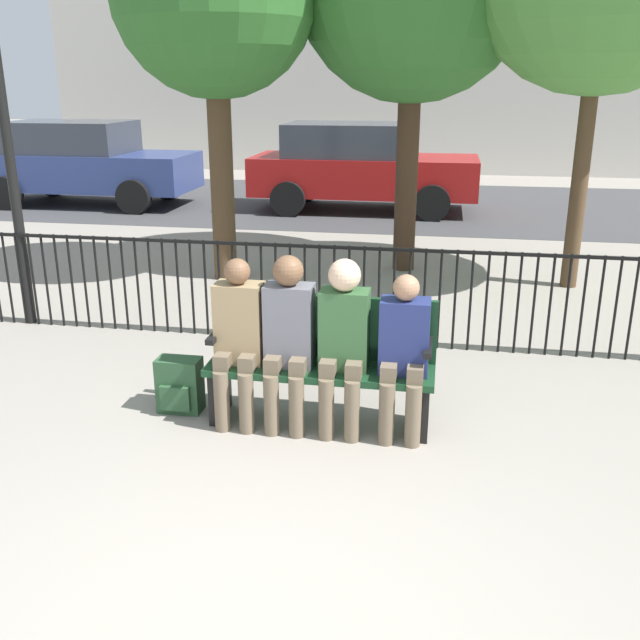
{
  "coord_description": "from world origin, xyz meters",
  "views": [
    {
      "loc": [
        0.8,
        -2.41,
        2.4
      ],
      "look_at": [
        0.0,
        2.24,
        0.8
      ],
      "focal_mm": 40.0,
      "sensor_mm": 36.0,
      "label": 1
    }
  ],
  "objects_px": {
    "park_bench": "(322,357)",
    "backpack": "(180,386)",
    "seated_person_2": "(343,336)",
    "seated_person_0": "(238,334)",
    "parked_car_0": "(83,162)",
    "seated_person_3": "(404,349)",
    "seated_person_1": "(288,333)",
    "parked_car_1": "(360,166)"
  },
  "relations": [
    {
      "from": "seated_person_3",
      "to": "parked_car_0",
      "type": "xyz_separation_m",
      "value": [
        -6.86,
        8.75,
        0.2
      ]
    },
    {
      "from": "backpack",
      "to": "seated_person_2",
      "type": "bearing_deg",
      "value": -3.23
    },
    {
      "from": "seated_person_0",
      "to": "seated_person_2",
      "type": "relative_size",
      "value": 0.98
    },
    {
      "from": "seated_person_3",
      "to": "seated_person_1",
      "type": "bearing_deg",
      "value": 179.62
    },
    {
      "from": "park_bench",
      "to": "seated_person_3",
      "type": "bearing_deg",
      "value": -12.4
    },
    {
      "from": "seated_person_1",
      "to": "parked_car_1",
      "type": "distance_m",
      "value": 9.01
    },
    {
      "from": "backpack",
      "to": "parked_car_0",
      "type": "bearing_deg",
      "value": 120.89
    },
    {
      "from": "seated_person_1",
      "to": "parked_car_0",
      "type": "bearing_deg",
      "value": 124.68
    },
    {
      "from": "seated_person_0",
      "to": "backpack",
      "type": "xyz_separation_m",
      "value": [
        -0.5,
        0.07,
        -0.47
      ]
    },
    {
      "from": "park_bench",
      "to": "seated_person_1",
      "type": "height_order",
      "value": "seated_person_1"
    },
    {
      "from": "seated_person_0",
      "to": "seated_person_2",
      "type": "bearing_deg",
      "value": 0.11
    },
    {
      "from": "backpack",
      "to": "parked_car_0",
      "type": "relative_size",
      "value": 0.1
    },
    {
      "from": "seated_person_0",
      "to": "seated_person_1",
      "type": "height_order",
      "value": "seated_person_1"
    },
    {
      "from": "park_bench",
      "to": "parked_car_0",
      "type": "relative_size",
      "value": 0.39
    },
    {
      "from": "parked_car_1",
      "to": "seated_person_0",
      "type": "bearing_deg",
      "value": -88.73
    },
    {
      "from": "seated_person_1",
      "to": "backpack",
      "type": "height_order",
      "value": "seated_person_1"
    },
    {
      "from": "park_bench",
      "to": "backpack",
      "type": "bearing_deg",
      "value": -177.12
    },
    {
      "from": "park_bench",
      "to": "backpack",
      "type": "relative_size",
      "value": 3.88
    },
    {
      "from": "park_bench",
      "to": "seated_person_3",
      "type": "xyz_separation_m",
      "value": [
        0.59,
        -0.13,
        0.15
      ]
    },
    {
      "from": "backpack",
      "to": "parked_car_0",
      "type": "height_order",
      "value": "parked_car_0"
    },
    {
      "from": "seated_person_1",
      "to": "seated_person_3",
      "type": "relative_size",
      "value": 1.08
    },
    {
      "from": "seated_person_2",
      "to": "backpack",
      "type": "relative_size",
      "value": 2.98
    },
    {
      "from": "park_bench",
      "to": "seated_person_2",
      "type": "bearing_deg",
      "value": -35.95
    },
    {
      "from": "parked_car_1",
      "to": "park_bench",
      "type": "bearing_deg",
      "value": -84.97
    },
    {
      "from": "seated_person_0",
      "to": "seated_person_2",
      "type": "distance_m",
      "value": 0.76
    },
    {
      "from": "park_bench",
      "to": "seated_person_2",
      "type": "distance_m",
      "value": 0.3
    },
    {
      "from": "seated_person_2",
      "to": "seated_person_3",
      "type": "relative_size",
      "value": 1.08
    },
    {
      "from": "seated_person_2",
      "to": "backpack",
      "type": "distance_m",
      "value": 1.35
    },
    {
      "from": "park_bench",
      "to": "parked_car_1",
      "type": "bearing_deg",
      "value": 95.03
    },
    {
      "from": "seated_person_3",
      "to": "parked_car_1",
      "type": "height_order",
      "value": "parked_car_1"
    },
    {
      "from": "seated_person_0",
      "to": "backpack",
      "type": "distance_m",
      "value": 0.69
    },
    {
      "from": "parked_car_0",
      "to": "seated_person_1",
      "type": "bearing_deg",
      "value": -55.32
    },
    {
      "from": "seated_person_2",
      "to": "seated_person_3",
      "type": "distance_m",
      "value": 0.42
    },
    {
      "from": "seated_person_3",
      "to": "backpack",
      "type": "xyz_separation_m",
      "value": [
        -1.67,
        0.08,
        -0.44
      ]
    },
    {
      "from": "park_bench",
      "to": "seated_person_1",
      "type": "distance_m",
      "value": 0.33
    },
    {
      "from": "parked_car_0",
      "to": "seated_person_0",
      "type": "bearing_deg",
      "value": -56.97
    },
    {
      "from": "park_bench",
      "to": "backpack",
      "type": "distance_m",
      "value": 1.12
    },
    {
      "from": "seated_person_2",
      "to": "seated_person_1",
      "type": "bearing_deg",
      "value": 179.95
    },
    {
      "from": "seated_person_0",
      "to": "seated_person_3",
      "type": "distance_m",
      "value": 1.17
    },
    {
      "from": "seated_person_0",
      "to": "seated_person_3",
      "type": "xyz_separation_m",
      "value": [
        1.17,
        -0.0,
        -0.03
      ]
    },
    {
      "from": "parked_car_1",
      "to": "backpack",
      "type": "bearing_deg",
      "value": -91.92
    },
    {
      "from": "parked_car_0",
      "to": "parked_car_1",
      "type": "height_order",
      "value": "same"
    }
  ]
}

